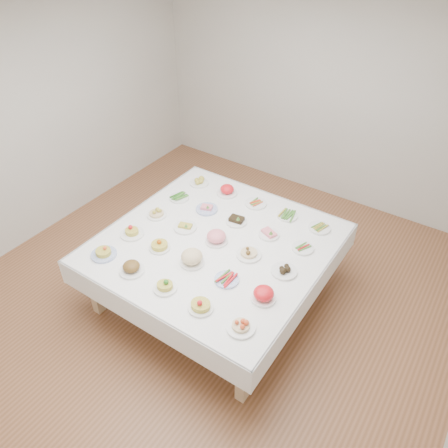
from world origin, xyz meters
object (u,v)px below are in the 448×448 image
Objects in this scene: display_table at (216,247)px; dish_12 at (216,236)px; dish_24 at (320,227)px; dish_0 at (103,251)px.

display_table is 8.41× the size of dish_12.
dish_12 reaches higher than dish_24.
display_table is at bearing -135.03° from dish_24.
dish_0 is at bearing -135.12° from dish_24.
dish_12 is (0.78, 0.78, 0.02)m from dish_0.
display_table is 8.90× the size of dish_0.
dish_12 is at bearing 37.19° from display_table.
display_table is 1.10m from dish_24.
display_table is at bearing -142.81° from dish_12.
dish_0 is 1.10m from dish_12.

